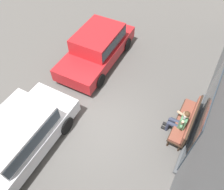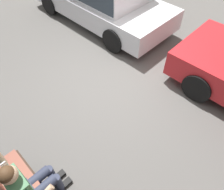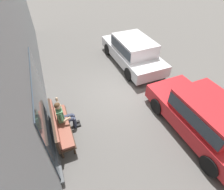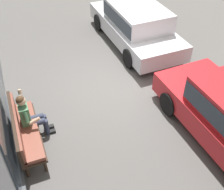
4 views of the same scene
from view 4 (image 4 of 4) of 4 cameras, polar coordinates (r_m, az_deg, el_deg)
The scene contains 4 objects.
ground_plane at distance 8.70m, azimuth 0.61°, elevation 2.21°, with size 60.00×60.00×0.00m, color #565451.
bench at distance 6.89m, azimuth -17.67°, elevation -6.65°, with size 2.00×0.55×0.97m.
person_on_phone at distance 6.98m, azimuth -16.41°, elevation -4.02°, with size 0.73×0.74×1.31m.
parked_car_mid at distance 10.46m, azimuth 4.88°, elevation 14.35°, with size 4.61×2.01×1.48m.
Camera 4 is at (-6.32, 2.60, 5.39)m, focal length 45.00 mm.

